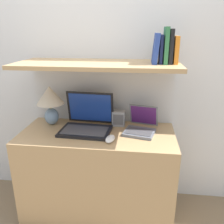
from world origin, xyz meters
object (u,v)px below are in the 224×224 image
Objects in this scene: book_blue at (156,48)px; book_orange at (176,50)px; router_box at (119,118)px; laptop_small at (141,126)px; computer_mouse at (110,139)px; book_black at (171,47)px; table_lamp at (50,99)px; laptop_large at (87,123)px; book_green at (166,45)px; book_navy at (161,49)px.

book_orange is at bearing 0.00° from book_blue.
router_box is at bearing 157.85° from book_blue.
book_orange is (0.21, 0.01, 0.56)m from laptop_small.
book_black is at bearing 27.23° from computer_mouse.
table_lamp is 0.90m from book_blue.
table_lamp is 0.56m from router_box.
laptop_large reaches higher than laptop_small.
book_orange reaches higher than laptop_large.
table_lamp is 0.99m from book_black.
table_lamp is 0.35m from laptop_large.
laptop_large is 0.83m from book_orange.
computer_mouse is (-0.21, -0.19, -0.02)m from laptop_small.
table_lamp is 0.74m from laptop_small.
laptop_large is 0.74m from book_blue.
book_blue is (-0.10, 0.00, -0.01)m from book_black.
computer_mouse is at bearing -41.57° from laptop_large.
table_lamp is 0.96m from book_green.
table_lamp is 1.68× the size of book_navy.
book_navy is at bearing 180.00° from book_orange.
computer_mouse is 1.05× the size of router_box.
laptop_small is 1.55× the size of book_navy.
book_navy is at bearing 0.00° from book_blue.
laptop_small is 0.58m from book_blue.
laptop_small is 1.30× the size of book_black.
book_blue is at bearing 180.00° from book_navy.
computer_mouse is at bearing -26.76° from table_lamp.
book_black is (0.38, 0.20, 0.61)m from computer_mouse.
book_blue is (0.80, -0.06, 0.40)m from table_lamp.
router_box is at bearing 84.37° from computer_mouse.
computer_mouse is 0.57× the size of book_black.
table_lamp is at bearing 175.93° from book_green.
computer_mouse is 0.53× the size of book_green.
computer_mouse is at bearing -95.63° from router_box.
book_orange is (0.93, -0.06, 0.39)m from table_lamp.
computer_mouse is 0.70m from book_navy.
book_blue reaches higher than book_navy.
router_box is (0.03, 0.30, 0.04)m from computer_mouse.
book_green is at bearing -4.07° from table_lamp.
book_orange is at bearing 0.00° from book_navy.
book_blue is at bearing 2.14° from laptop_large.
computer_mouse is at bearing -152.77° from book_black.
book_green is 0.07m from book_blue.
laptop_small is (0.72, -0.07, -0.17)m from table_lamp.
laptop_large is 1.96× the size of book_blue.
book_black is at bearing -16.49° from router_box.
book_orange is 0.07m from book_green.
computer_mouse is 0.67× the size of book_navy.
book_navy is (-0.03, 0.00, -0.02)m from book_green.
router_box is 0.61× the size of book_blue.
book_navy reaches higher than computer_mouse.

